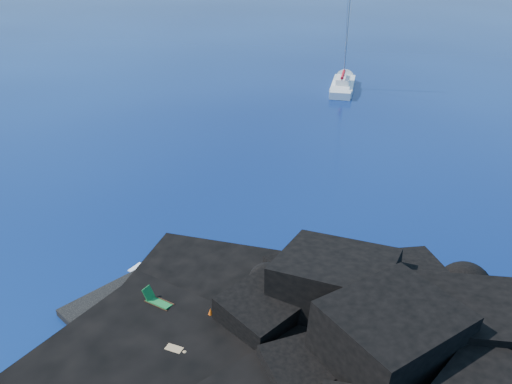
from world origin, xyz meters
TOP-DOWN VIEW (x-y plane):
  - ground at (0.00, 0.00)m, footprint 400.00×400.00m
  - headland at (13.00, 3.00)m, footprint 24.00×24.00m
  - beach at (4.50, 0.50)m, footprint 9.08×6.86m
  - surf_foam at (5.00, 5.00)m, footprint 10.00×8.00m
  - sailboat at (-8.80, 40.98)m, footprint 7.20×11.72m
  - deck_chair at (3.67, 1.01)m, footprint 1.46×0.77m
  - towel at (6.30, -0.59)m, footprint 2.37×1.58m
  - sunbather at (6.30, -0.59)m, footprint 2.04×1.00m
  - marker_cone at (6.07, 1.89)m, footprint 0.47×0.47m

SIDE VIEW (x-z plane):
  - ground at x=0.00m, z-range 0.00..0.00m
  - headland at x=13.00m, z-range -1.80..1.80m
  - beach at x=4.50m, z-range -0.35..0.35m
  - surf_foam at x=5.00m, z-range -0.03..0.03m
  - sailboat at x=-8.80m, z-range -6.17..6.17m
  - towel at x=6.30m, z-range 0.35..0.41m
  - sunbather at x=6.30m, z-range 0.41..0.67m
  - marker_cone at x=6.07m, z-range 0.35..0.96m
  - deck_chair at x=3.67m, z-range 0.35..1.31m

